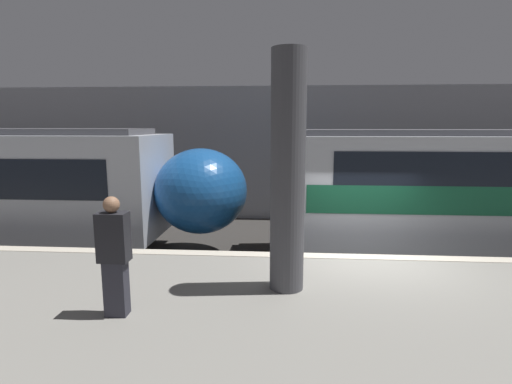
% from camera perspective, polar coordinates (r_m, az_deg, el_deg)
% --- Properties ---
extents(ground_plane, '(120.00, 120.00, 0.00)m').
position_cam_1_polar(ground_plane, '(8.42, 15.44, -15.44)').
color(ground_plane, '#33302D').
extents(platform, '(40.00, 4.91, 1.06)m').
position_cam_1_polar(platform, '(6.06, 20.42, -20.51)').
color(platform, gray).
rests_on(platform, ground).
extents(station_rear_barrier, '(50.00, 0.15, 4.92)m').
position_cam_1_polar(station_rear_barrier, '(14.97, 10.42, 5.34)').
color(station_rear_barrier, '#939399').
rests_on(station_rear_barrier, ground).
extents(support_pillar_near, '(0.51, 0.51, 3.51)m').
position_cam_1_polar(support_pillar_near, '(5.83, 4.56, 2.65)').
color(support_pillar_near, '#47474C').
rests_on(support_pillar_near, platform).
extents(person_waiting, '(0.38, 0.24, 1.57)m').
position_cam_1_polar(person_waiting, '(5.46, -19.58, -8.36)').
color(person_waiting, '#2D2D38').
rests_on(person_waiting, platform).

